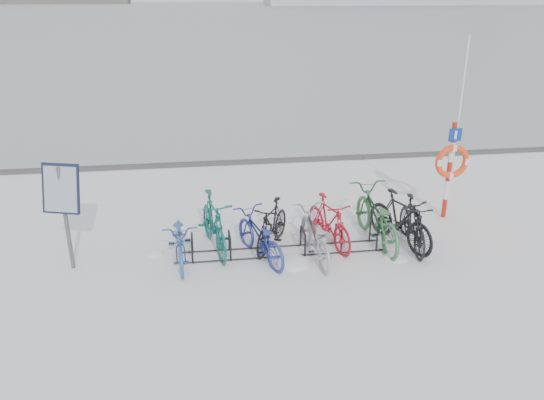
% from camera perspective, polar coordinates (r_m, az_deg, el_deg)
% --- Properties ---
extents(ground, '(900.00, 900.00, 0.00)m').
position_cam_1_polar(ground, '(10.52, 1.38, -5.60)').
color(ground, white).
rests_on(ground, ground).
extents(ice_sheet, '(400.00, 298.00, 0.02)m').
position_cam_1_polar(ice_sheet, '(164.31, -8.07, 19.55)').
color(ice_sheet, '#9EAAB2').
rests_on(ice_sheet, ground).
extents(quay_edge, '(400.00, 0.25, 0.10)m').
position_cam_1_polar(quay_edge, '(15.93, -2.11, 4.15)').
color(quay_edge, '#3F3F42').
rests_on(quay_edge, ground).
extents(bike_rack, '(4.00, 0.48, 0.46)m').
position_cam_1_polar(bike_rack, '(10.44, 1.39, -4.72)').
color(bike_rack, black).
rests_on(bike_rack, ground).
extents(info_board, '(0.72, 0.44, 2.02)m').
position_cam_1_polar(info_board, '(10.03, -21.67, 0.50)').
color(info_board, '#595B5E').
rests_on(info_board, ground).
extents(lifebuoy_station, '(0.77, 0.22, 3.98)m').
position_cam_1_polar(lifebuoy_station, '(12.23, 18.76, 3.93)').
color(lifebuoy_station, '#B51B0E').
rests_on(lifebuoy_station, ground).
extents(bike_0, '(0.72, 1.82, 0.94)m').
position_cam_1_polar(bike_0, '(10.14, -9.83, -4.07)').
color(bike_0, '#2A5498').
rests_on(bike_0, ground).
extents(bike_1, '(0.90, 2.03, 1.18)m').
position_cam_1_polar(bike_1, '(10.44, -6.30, -2.37)').
color(bike_1, '#115A53').
rests_on(bike_1, ground).
extents(bike_2, '(1.24, 1.92, 0.95)m').
position_cam_1_polar(bike_2, '(10.10, -1.36, -3.79)').
color(bike_2, navy).
rests_on(bike_2, ground).
extents(bike_3, '(1.19, 1.66, 0.99)m').
position_cam_1_polar(bike_3, '(10.54, -0.00, -2.55)').
color(bike_3, black).
rests_on(bike_3, ground).
extents(bike_4, '(0.78, 1.90, 0.97)m').
position_cam_1_polar(bike_4, '(10.16, 4.58, -3.64)').
color(bike_4, '#929599').
rests_on(bike_4, ground).
extents(bike_5, '(0.94, 1.79, 1.04)m').
position_cam_1_polar(bike_5, '(10.68, 6.14, -2.20)').
color(bike_5, '#B71429').
rests_on(bike_5, ground).
extents(bike_6, '(0.89, 2.26, 1.16)m').
position_cam_1_polar(bike_6, '(10.90, 11.14, -1.64)').
color(bike_6, '#346A41').
rests_on(bike_6, ground).
extents(bike_7, '(1.15, 1.93, 1.12)m').
position_cam_1_polar(bike_7, '(10.93, 13.64, -1.93)').
color(bike_7, black).
rests_on(bike_7, ground).
extents(bike_8, '(0.67, 1.78, 1.04)m').
position_cam_1_polar(bike_8, '(10.89, 14.89, -2.34)').
color(bike_8, black).
rests_on(bike_8, ground).
extents(snow_drifts, '(5.64, 1.67, 0.23)m').
position_cam_1_polar(snow_drifts, '(10.58, 5.33, -5.51)').
color(snow_drifts, white).
rests_on(snow_drifts, ground).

